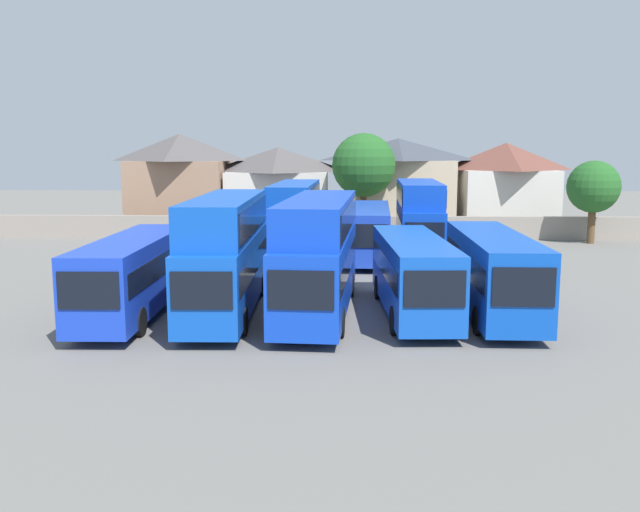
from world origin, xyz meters
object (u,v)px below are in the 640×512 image
bus_4 (413,271)px  bus_6 (246,230)px  house_terrace_far_right (505,185)px  tree_left_of_lot (594,187)px  house_terrace_right (398,183)px  bus_3 (319,249)px  bus_7 (295,216)px  bus_8 (369,229)px  house_terrace_centre (278,187)px  bus_1 (134,271)px  bus_2 (226,248)px  bus_5 (493,269)px  tree_behind_wall (364,166)px  bus_9 (419,216)px  house_terrace_left (181,181)px

bus_4 → bus_6: size_ratio=0.91×
house_terrace_far_right → tree_left_of_lot: (4.36, -9.18, 0.34)m
house_terrace_right → tree_left_of_lot: 16.39m
house_terrace_far_right → tree_left_of_lot: size_ratio=1.33×
bus_6 → bus_3: bearing=23.3°
bus_7 → tree_left_of_lot: (21.62, 7.75, 1.46)m
house_terrace_right → bus_8: bearing=-100.5°
bus_3 → house_terrace_centre: size_ratio=1.32×
bus_1 → house_terrace_centre: bearing=173.6°
bus_6 → tree_left_of_lot: 26.19m
bus_3 → tree_left_of_lot: size_ratio=1.95×
bus_2 → bus_5: (11.30, 0.04, -0.85)m
bus_8 → tree_behind_wall: (-0.00, 12.34, 3.76)m
bus_4 → house_terrace_far_right: house_terrace_far_right is taller
bus_9 → house_terrace_right: size_ratio=1.05×
bus_1 → house_terrace_far_right: bearing=143.8°
house_terrace_left → bus_7: bearing=-55.9°
house_terrace_right → bus_2: bearing=-107.2°
bus_4 → tree_left_of_lot: (15.61, 22.82, 2.31)m
tree_left_of_lot → house_terrace_right: bearing=146.8°
house_terrace_centre → house_terrace_far_right: (19.86, 0.20, 0.20)m
bus_7 → house_terrace_centre: 16.96m
bus_7 → house_terrace_centre: bearing=-169.4°
bus_6 → bus_7: bearing=103.5°
house_terrace_left → house_terrace_centre: (8.59, 0.21, -0.59)m
bus_3 → bus_4: bus_3 is taller
bus_9 → house_terrace_left: house_terrace_left is taller
bus_3 → tree_behind_wall: 27.40m
bus_4 → house_terrace_far_right: size_ratio=1.27×
bus_5 → tree_left_of_lot: bearing=152.7°
bus_4 → house_terrace_left: house_terrace_left is taller
bus_5 → house_terrace_right: 31.74m
bus_1 → house_terrace_right: house_terrace_right is taller
bus_9 → bus_3: bearing=-19.5°
house_terrace_far_right → bus_1: bearing=-125.4°
bus_6 → tree_left_of_lot: bearing=112.1°
bus_5 → house_terrace_far_right: size_ratio=1.31×
tree_behind_wall → bus_1: bearing=-110.8°
bus_2 → tree_behind_wall: bearing=165.0°
bus_5 → bus_1: bearing=-86.7°
tree_behind_wall → bus_9: bearing=-76.3°
house_terrace_centre → tree_left_of_lot: bearing=-20.3°
bus_8 → house_terrace_left: (-15.97, 16.61, 2.33)m
bus_4 → bus_7: size_ratio=0.91×
bus_1 → house_terrace_left: size_ratio=1.27×
bus_7 → house_terrace_right: bearing=156.4°
house_terrace_centre → bus_2: bearing=-88.8°
bus_2 → bus_9: bus_2 is taller
bus_4 → house_terrace_centre: size_ratio=1.14×
house_terrace_right → tree_behind_wall: tree_behind_wall is taller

